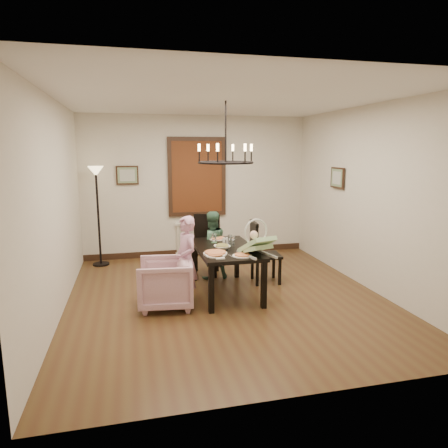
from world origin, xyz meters
name	(u,v)px	position (x,y,z in m)	size (l,w,h in m)	color
room_shell	(220,199)	(0.00, 0.37, 1.40)	(4.51, 5.00, 2.81)	#4F371B
dining_table	(226,253)	(0.03, 0.16, 0.62)	(0.85, 1.51, 0.71)	black
chair_far	(205,245)	(-0.09, 1.14, 0.52)	(0.46, 0.46, 1.04)	black
chair_right	(266,252)	(0.79, 0.51, 0.51)	(0.45, 0.45, 1.02)	black
armchair	(165,283)	(-0.89, -0.17, 0.34)	(0.72, 0.74, 0.67)	#DFAAC1
elderly_woman	(186,267)	(-0.59, -0.08, 0.51)	(0.37, 0.25, 1.03)	#CD91B1
seated_man	(211,251)	(-0.03, 0.90, 0.47)	(0.46, 0.36, 0.95)	#3D674D
baby_bouncer	(257,243)	(0.34, -0.39, 0.88)	(0.39, 0.53, 0.35)	#B0E09A
salad_bowl	(222,247)	(-0.04, 0.06, 0.74)	(0.28, 0.28, 0.07)	white
pizza_platter	(215,253)	(-0.20, -0.20, 0.73)	(0.33, 0.33, 0.04)	tan
drinking_glass	(232,241)	(0.15, 0.22, 0.78)	(0.07, 0.07, 0.14)	silver
window_blinds	(197,177)	(0.00, 2.46, 1.60)	(1.00, 0.03, 1.40)	maroon
radiator	(198,238)	(0.00, 2.48, 0.35)	(0.92, 0.12, 0.62)	silver
picture_back	(127,175)	(-1.35, 2.47, 1.65)	(0.42, 0.03, 0.36)	black
picture_right	(337,178)	(2.21, 0.90, 1.65)	(0.42, 0.03, 0.36)	black
floor_lamp	(98,218)	(-1.90, 2.15, 0.90)	(0.30, 0.30, 1.80)	black
chandelier	(226,163)	(0.03, 0.16, 1.95)	(0.80, 0.80, 0.04)	black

